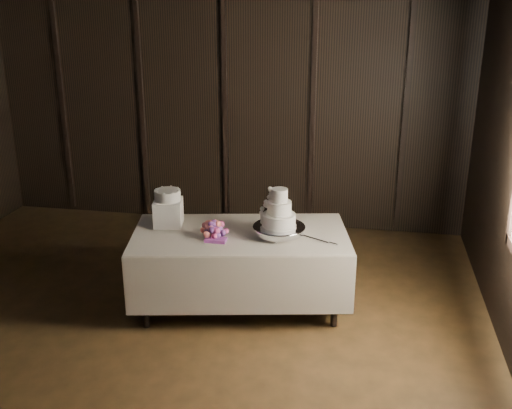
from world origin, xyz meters
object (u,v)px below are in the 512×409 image
object	(u,v)px
cake_stand	(279,231)
display_table	(240,267)
wedding_cake	(276,212)
box_pedestal	(168,212)
small_cake	(168,195)
bouquet	(214,229)

from	to	relation	value
cake_stand	display_table	bearing A→B (deg)	-178.58
wedding_cake	display_table	bearing A→B (deg)	-171.45
display_table	wedding_cake	distance (m)	0.67
display_table	box_pedestal	xyz separation A→B (m)	(-0.72, 0.08, 0.47)
box_pedestal	small_cake	xyz separation A→B (m)	(0.00, 0.00, 0.17)
cake_stand	wedding_cake	xyz separation A→B (m)	(-0.03, -0.02, 0.19)
small_cake	box_pedestal	bearing A→B (deg)	0.00
display_table	box_pedestal	distance (m)	0.86
box_pedestal	small_cake	distance (m)	0.17
bouquet	small_cake	world-z (taller)	small_cake
box_pedestal	display_table	bearing A→B (deg)	-6.55
bouquet	box_pedestal	size ratio (longest dim) A/B	1.55
display_table	bouquet	bearing A→B (deg)	-163.07
box_pedestal	small_cake	size ratio (longest dim) A/B	1.05
box_pedestal	small_cake	world-z (taller)	small_cake
cake_stand	wedding_cake	world-z (taller)	wedding_cake
wedding_cake	small_cake	world-z (taller)	wedding_cake
wedding_cake	box_pedestal	bearing A→B (deg)	-175.22
display_table	bouquet	xyz separation A→B (m)	(-0.22, -0.12, 0.41)
display_table	small_cake	xyz separation A→B (m)	(-0.72, 0.08, 0.64)
cake_stand	box_pedestal	bearing A→B (deg)	176.12
display_table	wedding_cake	xyz separation A→B (m)	(0.34, -0.01, 0.57)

